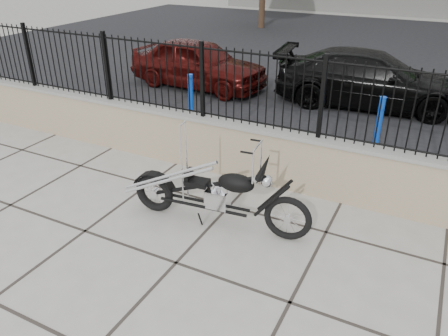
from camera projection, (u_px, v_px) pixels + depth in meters
ground_plane at (176, 263)px, 5.47m from camera, size 90.00×90.00×0.00m
parking_lot at (368, 58)px, 15.38m from camera, size 30.00×30.00×0.00m
retaining_wall at (256, 153)px, 7.23m from camera, size 14.00×0.36×0.96m
iron_fence at (259, 90)px, 6.74m from camera, size 14.00×0.08×1.20m
chopper_motorcycle at (214, 177)px, 5.91m from camera, size 2.53×0.70×1.50m
car_red at (198, 63)px, 11.96m from camera, size 3.99×1.85×1.32m
car_black at (370, 79)px, 10.54m from camera, size 4.71×2.30×1.32m
bollard_a at (191, 96)px, 9.88m from camera, size 0.15×0.15×1.00m
bollard_b at (379, 121)px, 8.49m from camera, size 0.15×0.15×0.99m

